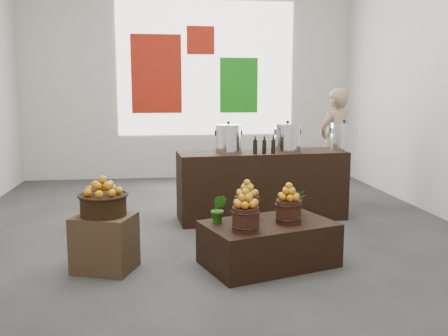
{
  "coord_description": "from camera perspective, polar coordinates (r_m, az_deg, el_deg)",
  "views": [
    {
      "loc": [
        -0.55,
        -5.72,
        1.63
      ],
      "look_at": [
        0.13,
        -0.4,
        0.78
      ],
      "focal_mm": 40.0,
      "sensor_mm": 36.0,
      "label": 1
    }
  ],
  "objects": [
    {
      "name": "deco_red_left",
      "position": [
        9.19,
        -7.73,
        10.6
      ],
      "size": [
        0.9,
        0.04,
        1.4
      ],
      "primitive_type": "cube",
      "color": "#981A0B",
      "rests_on": "back_wall"
    },
    {
      "name": "back_wall",
      "position": [
        9.24,
        -3.95,
        11.27
      ],
      "size": [
        6.0,
        0.04,
        4.0
      ],
      "primitive_type": "cube",
      "color": "beige",
      "rests_on": "ground"
    },
    {
      "name": "ground",
      "position": [
        5.97,
        -1.72,
        -6.85
      ],
      "size": [
        7.0,
        7.0,
        0.0
      ],
      "primitive_type": "plane",
      "color": "#3D3C3A",
      "rests_on": "ground"
    },
    {
      "name": "deco_green_right",
      "position": [
        9.3,
        1.7,
        9.43
      ],
      "size": [
        0.7,
        0.04,
        1.0
      ],
      "primitive_type": "cube",
      "color": "#157B13",
      "rests_on": "back_wall"
    },
    {
      "name": "crate",
      "position": [
        4.69,
        -13.46,
        -8.32
      ],
      "size": [
        0.62,
        0.57,
        0.51
      ],
      "primitive_type": "cube",
      "rotation": [
        0.0,
        0.0,
        -0.35
      ],
      "color": "brown",
      "rests_on": "ground"
    },
    {
      "name": "counter",
      "position": [
        6.35,
        4.29,
        -1.95
      ],
      "size": [
        2.14,
        0.81,
        0.86
      ],
      "primitive_type": "cube",
      "rotation": [
        0.0,
        0.0,
        0.07
      ],
      "color": "black",
      "rests_on": "ground"
    },
    {
      "name": "apple_bucket_front_right",
      "position": [
        4.65,
        7.38,
        -4.96
      ],
      "size": [
        0.23,
        0.23,
        0.22
      ],
      "primitive_type": "cylinder",
      "color": "#3D1910",
      "rests_on": "display_table"
    },
    {
      "name": "wicker_basket",
      "position": [
        4.6,
        -13.62,
        -4.17
      ],
      "size": [
        0.41,
        0.41,
        0.19
      ],
      "primitive_type": "cylinder",
      "color": "black",
      "rests_on": "crate"
    },
    {
      "name": "apple_bucket_rear",
      "position": [
        4.78,
        2.63,
        -4.53
      ],
      "size": [
        0.23,
        0.23,
        0.22
      ],
      "primitive_type": "cylinder",
      "color": "#3D1910",
      "rests_on": "display_table"
    },
    {
      "name": "apples_in_bucket_rear",
      "position": [
        4.74,
        2.64,
        -2.32
      ],
      "size": [
        0.18,
        0.18,
        0.16
      ],
      "primitive_type": null,
      "color": "#9F1905",
      "rests_on": "apple_bucket_rear"
    },
    {
      "name": "herb_garnish_left",
      "position": [
        4.59,
        -0.6,
        -4.73
      ],
      "size": [
        0.19,
        0.17,
        0.27
      ],
      "primitive_type": "imported",
      "rotation": [
        0.0,
        0.0,
        -0.42
      ],
      "color": "#246C16",
      "rests_on": "display_table"
    },
    {
      "name": "shopper",
      "position": [
        7.64,
        12.48,
        2.72
      ],
      "size": [
        0.72,
        0.64,
        1.65
      ],
      "primitive_type": "imported",
      "rotation": [
        0.0,
        0.0,
        3.65
      ],
      "color": "#8E7B57",
      "rests_on": "ground"
    },
    {
      "name": "stock_pot_right",
      "position": [
        6.64,
        13.5,
        3.46
      ],
      "size": [
        0.32,
        0.32,
        0.32
      ],
      "primitive_type": "cylinder",
      "color": "silver",
      "rests_on": "counter"
    },
    {
      "name": "oil_cruets",
      "position": [
        6.06,
        4.88,
        2.77
      ],
      "size": [
        0.23,
        0.07,
        0.24
      ],
      "primitive_type": null,
      "rotation": [
        0.0,
        0.0,
        0.07
      ],
      "color": "black",
      "rests_on": "counter"
    },
    {
      "name": "apples_in_bucket_front_right",
      "position": [
        4.61,
        7.42,
        -2.7
      ],
      "size": [
        0.18,
        0.18,
        0.16
      ],
      "primitive_type": null,
      "color": "#9F1905",
      "rests_on": "apple_bucket_front_right"
    },
    {
      "name": "stock_pot_left",
      "position": [
        6.16,
        0.5,
        3.29
      ],
      "size": [
        0.32,
        0.32,
        0.32
      ],
      "primitive_type": "cylinder",
      "color": "silver",
      "rests_on": "counter"
    },
    {
      "name": "stock_pot_center",
      "position": [
        6.36,
        7.25,
        3.4
      ],
      "size": [
        0.32,
        0.32,
        0.32
      ],
      "primitive_type": "cylinder",
      "color": "silver",
      "rests_on": "counter"
    },
    {
      "name": "apples_in_basket",
      "position": [
        4.56,
        -13.71,
        -1.98
      ],
      "size": [
        0.32,
        0.32,
        0.17
      ],
      "primitive_type": null,
      "color": "#9F1905",
      "rests_on": "wicker_basket"
    },
    {
      "name": "apple_bucket_front_left",
      "position": [
        4.35,
        2.46,
        -5.87
      ],
      "size": [
        0.23,
        0.23,
        0.22
      ],
      "primitive_type": "cylinder",
      "color": "#3D1910",
      "rests_on": "display_table"
    },
    {
      "name": "display_table",
      "position": [
        4.73,
        5.12,
        -8.6
      ],
      "size": [
        1.34,
        1.05,
        0.41
      ],
      "primitive_type": "cube",
      "rotation": [
        0.0,
        0.0,
        0.32
      ],
      "color": "black",
      "rests_on": "ground"
    },
    {
      "name": "herb_garnish_right",
      "position": [
        4.94,
        8.11,
        -3.86
      ],
      "size": [
        0.29,
        0.27,
        0.27
      ],
      "primitive_type": "imported",
      "rotation": [
        0.0,
        0.0,
        -0.32
      ],
      "color": "#246C16",
      "rests_on": "display_table"
    },
    {
      "name": "back_opening",
      "position": [
        9.25,
        -2.05,
        11.29
      ],
      "size": [
        3.2,
        0.02,
        2.4
      ],
      "primitive_type": "cube",
      "color": "white",
      "rests_on": "back_wall"
    },
    {
      "name": "deco_red_upper",
      "position": [
        9.26,
        -2.7,
        14.38
      ],
      "size": [
        0.5,
        0.04,
        0.5
      ],
      "primitive_type": "cube",
      "color": "#981A0B",
      "rests_on": "back_wall"
    },
    {
      "name": "apples_in_bucket_front_left",
      "position": [
        4.31,
        2.48,
        -3.46
      ],
      "size": [
        0.18,
        0.18,
        0.16
      ],
      "primitive_type": null,
      "color": "#9F1905",
      "rests_on": "apple_bucket_front_left"
    }
  ]
}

